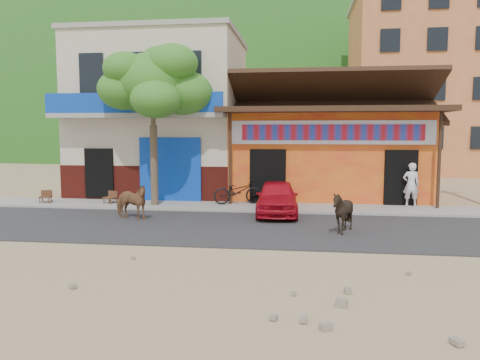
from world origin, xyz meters
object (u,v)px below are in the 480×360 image
object	(u,v)px
cow_tan	(131,202)
cafe_chair_left	(110,192)
cow_dark	(343,212)
red_car	(277,197)
pedestrian	(411,185)
cafe_chair_right	(45,191)
scooter	(238,191)
tree	(153,125)

from	to	relation	value
cow_tan	cafe_chair_left	bearing A→B (deg)	52.88
cafe_chair_left	cow_dark	bearing A→B (deg)	-7.85
cafe_chair_left	red_car	bearing A→B (deg)	6.94
cow_dark	pedestrian	world-z (taller)	pedestrian
cow_dark	cafe_chair_right	bearing A→B (deg)	-133.87
scooter	pedestrian	bearing A→B (deg)	-104.37
tree	cow_tan	xyz separation A→B (m)	(0.03, -2.56, -2.50)
tree	pedestrian	bearing A→B (deg)	5.40
scooter	cafe_chair_left	xyz separation A→B (m)	(-4.93, -0.47, -0.05)
tree	red_car	world-z (taller)	tree
cow_tan	pedestrian	bearing A→B (deg)	-51.79
red_car	scooter	world-z (taller)	red_car
cow_tan	cafe_chair_right	world-z (taller)	cow_tan
tree	cafe_chair_left	bearing A→B (deg)	175.72
scooter	cafe_chair_left	world-z (taller)	scooter
cow_dark	tree	bearing A→B (deg)	-144.76
red_car	cafe_chair_right	world-z (taller)	red_car
cafe_chair_left	cafe_chair_right	distance (m)	2.57
scooter	pedestrian	size ratio (longest dim) A/B	1.15
cow_tan	cafe_chair_left	distance (m)	3.28
pedestrian	cafe_chair_left	world-z (taller)	pedestrian
cafe_chair_right	red_car	bearing A→B (deg)	-19.20
cow_tan	scooter	bearing A→B (deg)	-25.96
red_car	cafe_chair_right	distance (m)	9.13
pedestrian	cow_tan	bearing A→B (deg)	19.00
cow_tan	cafe_chair_left	xyz separation A→B (m)	(-1.86, 2.69, -0.06)
pedestrian	cafe_chair_right	xyz separation A→B (m)	(-13.92, -0.95, -0.37)
scooter	cafe_chair_right	distance (m)	7.53
pedestrian	cafe_chair_right	size ratio (longest dim) A/B	1.83
cow_dark	scooter	distance (m)	5.64
scooter	pedestrian	world-z (taller)	pedestrian
tree	cow_tan	world-z (taller)	tree
tree	cafe_chair_right	world-z (taller)	tree
pedestrian	cafe_chair_right	distance (m)	13.96
tree	cow_dark	distance (m)	8.05
pedestrian	cafe_chair_left	distance (m)	11.39
cafe_chair_right	cow_dark	bearing A→B (deg)	-31.81
cow_dark	cow_tan	bearing A→B (deg)	-125.63
pedestrian	cafe_chair_left	size ratio (longest dim) A/B	1.85
cow_dark	scooter	world-z (taller)	cow_dark
cow_tan	tree	bearing A→B (deg)	18.87
cow_dark	cafe_chair_right	xyz separation A→B (m)	(-11.07, 3.73, -0.07)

